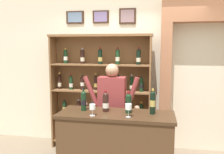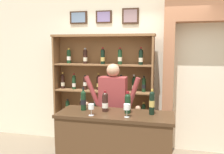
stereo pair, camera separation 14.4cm
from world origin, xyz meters
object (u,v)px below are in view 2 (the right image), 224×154
object	(u,v)px
wine_shelf	(103,90)
shopkeeper	(113,104)
wine_glass_right	(127,107)
tasting_bottle_chianti	(152,102)
tasting_bottle_bianco	(83,100)
tasting_bottle_grappa	(128,103)
tasting_bottle_brunello	(105,102)
wine_glass_center	(91,107)
tasting_counter	(115,151)

from	to	relation	value
wine_shelf	shopkeeper	size ratio (longest dim) A/B	1.29
wine_glass_right	tasting_bottle_chianti	bearing A→B (deg)	33.63
tasting_bottle_chianti	wine_glass_right	world-z (taller)	tasting_bottle_chianti
tasting_bottle_bianco	tasting_bottle_grappa	size ratio (longest dim) A/B	1.10
shopkeeper	tasting_bottle_chianti	bearing A→B (deg)	-39.78
tasting_bottle_brunello	wine_glass_center	world-z (taller)	tasting_bottle_brunello
wine_shelf	tasting_bottle_bianco	bearing A→B (deg)	-87.78
tasting_bottle_brunello	wine_glass_right	bearing A→B (deg)	-30.99
wine_shelf	tasting_bottle_bianco	world-z (taller)	wine_shelf
tasting_counter	tasting_bottle_brunello	size ratio (longest dim) A/B	5.38
tasting_bottle_brunello	wine_glass_center	distance (m)	0.25
shopkeeper	tasting_bottle_bianco	bearing A→B (deg)	-118.76
tasting_bottle_bianco	tasting_bottle_brunello	size ratio (longest dim) A/B	1.12
wine_shelf	wine_glass_center	world-z (taller)	wine_shelf
wine_shelf	tasting_counter	distance (m)	1.42
tasting_bottle_grappa	wine_glass_right	xyz separation A→B (m)	(0.02, -0.18, -0.01)
tasting_counter	wine_glass_right	size ratio (longest dim) A/B	9.11
tasting_counter	wine_glass_center	distance (m)	0.69
shopkeeper	tasting_bottle_grappa	size ratio (longest dim) A/B	5.74
tasting_counter	shopkeeper	size ratio (longest dim) A/B	0.92
tasting_counter	tasting_bottle_grappa	distance (m)	0.66
tasting_bottle_chianti	wine_glass_center	distance (m)	0.76
tasting_counter	wine_glass_right	bearing A→B (deg)	-38.61
tasting_counter	shopkeeper	xyz separation A→B (m)	(-0.16, 0.57, 0.48)
wine_shelf	tasting_bottle_chianti	world-z (taller)	wine_shelf
wine_glass_center	tasting_bottle_grappa	bearing A→B (deg)	26.67
tasting_bottle_grappa	tasting_bottle_chianti	distance (m)	0.31
shopkeeper	tasting_bottle_bianco	world-z (taller)	shopkeeper
wine_glass_right	tasting_bottle_brunello	bearing A→B (deg)	149.01
tasting_bottle_grappa	wine_glass_center	xyz separation A→B (m)	(-0.42, -0.21, -0.03)
shopkeeper	tasting_bottle_bianco	size ratio (longest dim) A/B	5.21
tasting_bottle_brunello	tasting_bottle_chianti	size ratio (longest dim) A/B	0.85
shopkeeper	tasting_bottle_grappa	bearing A→B (deg)	-58.84
tasting_counter	tasting_bottle_brunello	xyz separation A→B (m)	(-0.15, 0.06, 0.64)
shopkeeper	wine_glass_right	size ratio (longest dim) A/B	9.89
tasting_counter	wine_glass_center	world-z (taller)	wine_glass_center
wine_glass_right	wine_glass_center	world-z (taller)	wine_glass_right
wine_shelf	tasting_bottle_bianco	distance (m)	1.16
tasting_bottle_bianco	wine_glass_right	xyz separation A→B (m)	(0.62, -0.19, -0.02)
tasting_counter	wine_glass_right	xyz separation A→B (m)	(0.17, -0.14, 0.63)
tasting_bottle_brunello	tasting_bottle_grappa	world-z (taller)	tasting_bottle_grappa
wine_glass_right	wine_glass_center	xyz separation A→B (m)	(-0.44, -0.03, -0.02)
tasting_counter	shopkeeper	world-z (taller)	shopkeeper
wine_glass_center	tasting_bottle_chianti	bearing A→B (deg)	16.57
tasting_bottle_chianti	tasting_bottle_brunello	bearing A→B (deg)	179.47
shopkeeper	tasting_bottle_chianti	size ratio (longest dim) A/B	4.98
shopkeeper	tasting_bottle_chianti	xyz separation A→B (m)	(0.62, -0.52, 0.18)
wine_shelf	tasting_bottle_brunello	distance (m)	1.20
tasting_bottle_bianco	tasting_bottle_grappa	world-z (taller)	tasting_bottle_bianco
tasting_bottle_chianti	tasting_bottle_grappa	bearing A→B (deg)	-179.13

